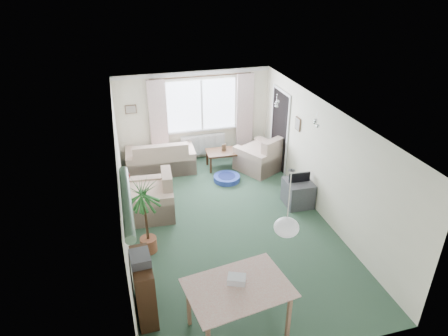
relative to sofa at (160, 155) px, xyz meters
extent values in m
plane|color=#2A4633|center=(1.01, -2.75, -0.43)|extent=(6.50, 6.50, 0.00)
cube|color=white|center=(1.21, 0.48, 1.07)|extent=(1.80, 0.03, 1.30)
cube|color=black|center=(1.21, 0.40, 1.84)|extent=(2.60, 0.03, 0.03)
cube|color=beige|center=(0.06, 0.38, 0.84)|extent=(0.45, 0.08, 2.00)
cube|color=beige|center=(2.36, 0.38, 0.84)|extent=(0.45, 0.08, 2.00)
cube|color=white|center=(1.21, 0.44, -0.03)|extent=(1.20, 0.10, 0.55)
cube|color=black|center=(2.99, -0.55, 0.57)|extent=(0.03, 0.95, 2.00)
sphere|color=white|center=(1.21, -5.05, 1.05)|extent=(0.36, 0.36, 0.36)
cylinder|color=#196626|center=(-0.91, -5.05, 1.85)|extent=(1.60, 1.60, 0.12)
sphere|color=silver|center=(2.31, -1.85, 1.79)|extent=(0.20, 0.20, 0.20)
sphere|color=silver|center=(2.61, -3.05, 1.79)|extent=(0.20, 0.20, 0.20)
cube|color=brown|center=(-0.59, 0.48, 1.12)|extent=(0.28, 0.03, 0.22)
cube|color=brown|center=(2.99, -1.55, 1.12)|extent=(0.03, 0.24, 0.30)
cube|color=beige|center=(0.00, 0.00, 0.00)|extent=(1.75, 0.99, 0.86)
cube|color=beige|center=(2.48, -0.58, 0.03)|extent=(1.38, 1.36, 0.92)
cube|color=beige|center=(-0.49, -1.92, 0.05)|extent=(1.08, 1.14, 0.95)
cube|color=black|center=(1.67, -0.26, -0.20)|extent=(1.05, 0.61, 0.46)
cube|color=brown|center=(1.62, -0.20, 0.12)|extent=(0.12, 0.06, 0.16)
cube|color=black|center=(-0.83, -4.65, 0.07)|extent=(0.30, 0.83, 1.00)
cube|color=#3D3D43|center=(-0.84, -4.68, 0.64)|extent=(0.30, 0.36, 0.14)
cylinder|color=#265E20|center=(-0.64, -3.18, 0.34)|extent=(0.87, 0.87, 1.53)
cube|color=tan|center=(0.42, -5.35, -0.02)|extent=(1.42, 1.05, 0.82)
cube|color=white|center=(0.42, -5.25, 0.45)|extent=(0.30, 0.26, 0.12)
cube|color=#3C3D41|center=(2.71, -2.41, -0.14)|extent=(0.58, 0.64, 0.57)
cylinder|color=navy|center=(1.48, -0.98, -0.36)|extent=(0.73, 0.73, 0.13)
camera|label=1|loc=(-0.86, -9.25, 4.38)|focal=32.00mm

